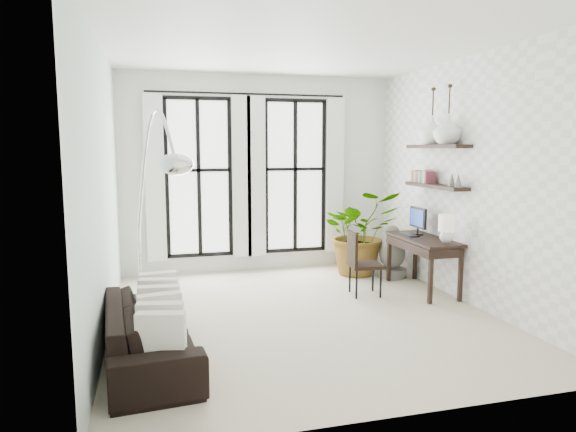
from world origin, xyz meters
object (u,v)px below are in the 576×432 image
object	(u,v)px
desk_chair	(360,259)
plant	(360,232)
buddha	(392,255)
arc_lamp	(154,162)
sofa	(150,332)
desk	(425,242)

from	to	relation	value
desk_chair	plant	bearing A→B (deg)	73.50
buddha	arc_lamp	bearing A→B (deg)	-155.20
sofa	buddha	distance (m)	4.40
plant	desk_chair	world-z (taller)	plant
plant	desk_chair	distance (m)	1.25
arc_lamp	sofa	bearing A→B (deg)	-98.21
desk	sofa	bearing A→B (deg)	-158.53
sofa	desk_chair	xyz separation A→B (m)	(2.80, 1.55, 0.22)
plant	buddha	size ratio (longest dim) A/B	1.66
plant	desk_chair	bearing A→B (deg)	-112.89
desk	desk_chair	xyz separation A→B (m)	(-0.94, 0.08, -0.21)
desk_chair	arc_lamp	world-z (taller)	arc_lamp
arc_lamp	buddha	distance (m)	4.26
desk	buddha	distance (m)	0.98
plant	buddha	world-z (taller)	plant
arc_lamp	desk_chair	bearing A→B (deg)	17.36
plant	arc_lamp	xyz separation A→B (m)	(-3.18, -1.99, 1.21)
sofa	desk	xyz separation A→B (m)	(3.75, 1.47, 0.43)
plant	desk	size ratio (longest dim) A/B	1.05
desk_chair	buddha	world-z (taller)	desk_chair
sofa	plant	bearing A→B (deg)	-55.08
desk	desk_chair	bearing A→B (deg)	175.18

